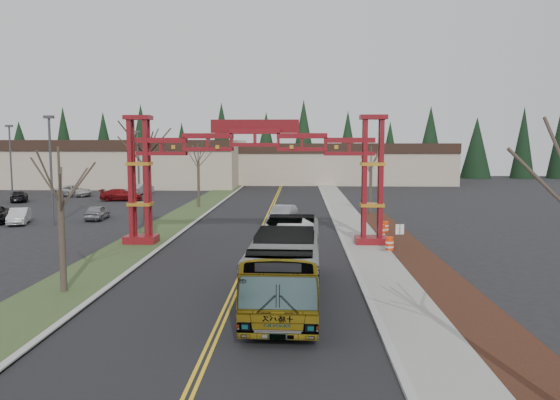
{
  "coord_description": "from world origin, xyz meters",
  "views": [
    {
      "loc": [
        3.08,
        -19.21,
        6.99
      ],
      "look_at": [
        1.83,
        14.84,
        3.45
      ],
      "focal_mm": 35.0,
      "sensor_mm": 36.0,
      "label": 1
    }
  ],
  "objects_px": {
    "retail_building_east": "(338,163)",
    "transit_bus": "(287,264)",
    "bare_tree_median_near": "(60,191)",
    "light_pole_mid": "(11,158)",
    "parked_car_near_a": "(97,212)",
    "parked_car_far_a": "(139,189)",
    "parked_car_far_c": "(19,196)",
    "light_pole_near": "(51,162)",
    "light_pole_far": "(138,157)",
    "street_sign": "(400,235)",
    "bare_tree_median_far": "(198,161)",
    "bare_tree_right_far": "(371,166)",
    "bare_tree_median_mid": "(145,155)",
    "parked_car_mid_a": "(121,195)",
    "gateway_arch": "(255,158)",
    "retail_building_west": "(105,163)",
    "parked_car_near_b": "(19,216)",
    "barrel_north": "(385,227)",
    "parked_car_far_b": "(73,191)",
    "barrel_mid": "(381,232)",
    "silver_sedan": "(283,215)",
    "barrel_south": "(389,245)"
  },
  "relations": [
    {
      "from": "retail_building_east",
      "to": "parked_car_near_a",
      "type": "relative_size",
      "value": 9.56
    },
    {
      "from": "parked_car_far_c",
      "to": "barrel_north",
      "type": "relative_size",
      "value": 4.75
    },
    {
      "from": "parked_car_mid_a",
      "to": "barrel_south",
      "type": "relative_size",
      "value": 5.1
    },
    {
      "from": "silver_sedan",
      "to": "barrel_north",
      "type": "bearing_deg",
      "value": -19.38
    },
    {
      "from": "bare_tree_median_far",
      "to": "parked_car_far_a",
      "type": "bearing_deg",
      "value": 127.36
    },
    {
      "from": "light_pole_mid",
      "to": "gateway_arch",
      "type": "bearing_deg",
      "value": -40.22
    },
    {
      "from": "parked_car_far_b",
      "to": "bare_tree_median_far",
      "type": "xyz_separation_m",
      "value": [
        18.94,
        -11.86,
        4.31
      ]
    },
    {
      "from": "silver_sedan",
      "to": "light_pole_mid",
      "type": "relative_size",
      "value": 0.53
    },
    {
      "from": "parked_car_far_a",
      "to": "bare_tree_median_far",
      "type": "bearing_deg",
      "value": -29.23
    },
    {
      "from": "bare_tree_median_far",
      "to": "light_pole_near",
      "type": "xyz_separation_m",
      "value": [
        -10.02,
        -13.56,
        0.35
      ]
    },
    {
      "from": "parked_car_mid_a",
      "to": "light_pole_near",
      "type": "bearing_deg",
      "value": 175.4
    },
    {
      "from": "transit_bus",
      "to": "parked_car_far_c",
      "type": "xyz_separation_m",
      "value": [
        -33.21,
        40.21,
        -1.01
      ]
    },
    {
      "from": "street_sign",
      "to": "light_pole_near",
      "type": "bearing_deg",
      "value": 153.85
    },
    {
      "from": "bare_tree_median_far",
      "to": "light_pole_far",
      "type": "xyz_separation_m",
      "value": [
        -12.38,
        19.23,
        0.05
      ]
    },
    {
      "from": "bare_tree_right_far",
      "to": "barrel_mid",
      "type": "relative_size",
      "value": 6.13
    },
    {
      "from": "retail_building_east",
      "to": "transit_bus",
      "type": "xyz_separation_m",
      "value": [
        -7.49,
        -75.36,
        -1.85
      ]
    },
    {
      "from": "street_sign",
      "to": "silver_sedan",
      "type": "bearing_deg",
      "value": 116.53
    },
    {
      "from": "parked_car_far_c",
      "to": "bare_tree_median_near",
      "type": "xyz_separation_m",
      "value": [
        22.69,
        -39.36,
        4.13
      ]
    },
    {
      "from": "gateway_arch",
      "to": "light_pole_far",
      "type": "relative_size",
      "value": 2.07
    },
    {
      "from": "bare_tree_median_mid",
      "to": "light_pole_near",
      "type": "relative_size",
      "value": 0.9
    },
    {
      "from": "parked_car_far_c",
      "to": "bare_tree_median_mid",
      "type": "distance_m",
      "value": 34.56
    },
    {
      "from": "bare_tree_median_near",
      "to": "barrel_north",
      "type": "height_order",
      "value": "bare_tree_median_near"
    },
    {
      "from": "parked_car_near_a",
      "to": "parked_car_far_a",
      "type": "xyz_separation_m",
      "value": [
        -3.28,
        24.08,
        0.07
      ]
    },
    {
      "from": "bare_tree_median_far",
      "to": "bare_tree_right_far",
      "type": "xyz_separation_m",
      "value": [
        18.0,
        -5.47,
        -0.25
      ]
    },
    {
      "from": "gateway_arch",
      "to": "retail_building_west",
      "type": "relative_size",
      "value": 0.4
    },
    {
      "from": "bare_tree_median_near",
      "to": "light_pole_mid",
      "type": "relative_size",
      "value": 0.75
    },
    {
      "from": "light_pole_far",
      "to": "street_sign",
      "type": "xyz_separation_m",
      "value": [
        29.38,
        -46.06,
        -3.49
      ]
    },
    {
      "from": "retail_building_east",
      "to": "parked_car_far_c",
      "type": "height_order",
      "value": "retail_building_east"
    },
    {
      "from": "bare_tree_median_near",
      "to": "bare_tree_right_far",
      "type": "height_order",
      "value": "bare_tree_median_near"
    },
    {
      "from": "parked_car_far_c",
      "to": "barrel_mid",
      "type": "xyz_separation_m",
      "value": [
        39.71,
        -24.43,
        -0.11
      ]
    },
    {
      "from": "gateway_arch",
      "to": "light_pole_far",
      "type": "distance_m",
      "value": 45.82
    },
    {
      "from": "transit_bus",
      "to": "bare_tree_median_mid",
      "type": "height_order",
      "value": "bare_tree_median_mid"
    },
    {
      "from": "parked_car_near_a",
      "to": "parked_car_far_c",
      "type": "xyz_separation_m",
      "value": [
        -15.13,
        14.88,
        -0.02
      ]
    },
    {
      "from": "parked_car_far_a",
      "to": "barrel_south",
      "type": "bearing_deg",
      "value": -30.69
    },
    {
      "from": "parked_car_far_c",
      "to": "light_pole_near",
      "type": "xyz_separation_m",
      "value": [
        12.67,
        -18.58,
        4.74
      ]
    },
    {
      "from": "retail_building_west",
      "to": "light_pole_far",
      "type": "xyz_separation_m",
      "value": [
        9.62,
        -12.94,
        1.33
      ]
    },
    {
      "from": "bare_tree_right_far",
      "to": "barrel_north",
      "type": "xyz_separation_m",
      "value": [
        -0.26,
        -11.25,
        -4.32
      ]
    },
    {
      "from": "bare_tree_median_mid",
      "to": "parked_car_near_b",
      "type": "bearing_deg",
      "value": 150.38
    },
    {
      "from": "retail_building_east",
      "to": "silver_sedan",
      "type": "distance_m",
      "value": 52.93
    },
    {
      "from": "transit_bus",
      "to": "parked_car_near_a",
      "type": "bearing_deg",
      "value": 127.26
    },
    {
      "from": "silver_sedan",
      "to": "bare_tree_median_far",
      "type": "relative_size",
      "value": 0.7
    },
    {
      "from": "parked_car_far_b",
      "to": "parked_car_near_a",
      "type": "bearing_deg",
      "value": -128.15
    },
    {
      "from": "parked_car_far_a",
      "to": "barrel_mid",
      "type": "distance_m",
      "value": 43.68
    },
    {
      "from": "parked_car_near_b",
      "to": "parked_car_far_a",
      "type": "distance_m",
      "value": 27.19
    },
    {
      "from": "gateway_arch",
      "to": "parked_car_near_b",
      "type": "xyz_separation_m",
      "value": [
        -21.36,
        8.93,
        -5.3
      ]
    },
    {
      "from": "parked_car_near_b",
      "to": "parked_car_far_b",
      "type": "relative_size",
      "value": 0.79
    },
    {
      "from": "light_pole_far",
      "to": "parked_car_near_a",
      "type": "bearing_deg",
      "value": -80.6
    },
    {
      "from": "silver_sedan",
      "to": "gateway_arch",
      "type": "bearing_deg",
      "value": -88.76
    },
    {
      "from": "transit_bus",
      "to": "barrel_north",
      "type": "bearing_deg",
      "value": 70.36
    },
    {
      "from": "parked_car_far_c",
      "to": "bare_tree_median_near",
      "type": "relative_size",
      "value": 0.66
    }
  ]
}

